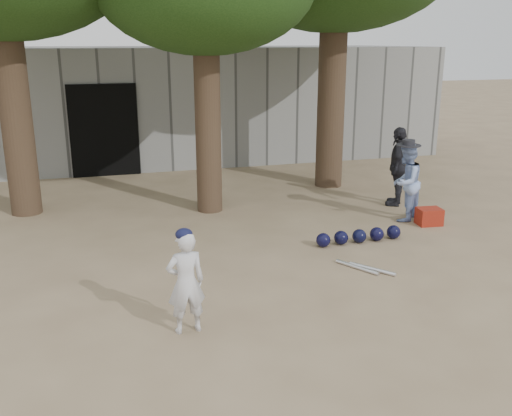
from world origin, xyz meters
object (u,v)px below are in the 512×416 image
object	(u,v)px
spectator_dark	(398,166)
red_bag	(429,216)
spectator_blue	(406,182)
boy_player	(186,283)

from	to	relation	value
spectator_dark	red_bag	distance (m)	1.47
spectator_blue	spectator_dark	bearing A→B (deg)	-150.37
boy_player	red_bag	bearing A→B (deg)	-156.09
boy_player	spectator_blue	size ratio (longest dim) A/B	0.84
spectator_dark	red_bag	size ratio (longest dim) A/B	3.73
spectator_dark	red_bag	world-z (taller)	spectator_dark
spectator_dark	red_bag	bearing A→B (deg)	33.41
spectator_dark	red_bag	xyz separation A→B (m)	(-0.08, -1.33, -0.63)
spectator_blue	red_bag	xyz separation A→B (m)	(0.29, -0.38, -0.56)
boy_player	red_bag	world-z (taller)	boy_player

